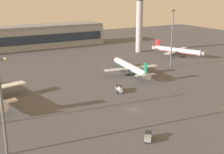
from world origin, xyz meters
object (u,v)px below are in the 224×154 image
(fuel_truck, at_px, (119,89))
(apron_light_west, at_px, (172,35))
(airplane_terminal_side, at_px, (131,68))
(cargo_loader, at_px, (148,137))
(airplane_mid_apron, at_px, (177,50))
(apron_light_east, at_px, (2,101))
(control_tower, at_px, (140,15))

(fuel_truck, height_order, apron_light_west, apron_light_west)
(airplane_terminal_side, distance_m, fuel_truck, 28.03)
(cargo_loader, bearing_deg, apron_light_west, 86.67)
(airplane_mid_apron, bearing_deg, apron_light_east, 7.30)
(control_tower, xyz_separation_m, cargo_loader, (-69.87, -108.14, -23.87))
(fuel_truck, bearing_deg, apron_light_west, 46.18)
(cargo_loader, bearing_deg, apron_light_east, -157.13)
(airplane_terminal_side, xyz_separation_m, cargo_loader, (-33.47, -61.20, -2.40))
(airplane_mid_apron, xyz_separation_m, fuel_truck, (-69.61, -44.33, -2.15))
(apron_light_west, bearing_deg, airplane_mid_apron, 42.95)
(control_tower, height_order, airplane_mid_apron, control_tower)
(airplane_terminal_side, height_order, airplane_mid_apron, airplane_terminal_side)
(airplane_mid_apron, relative_size, cargo_loader, 7.76)
(apron_light_west, height_order, apron_light_east, apron_light_west)
(control_tower, height_order, fuel_truck, control_tower)
(airplane_mid_apron, height_order, apron_light_east, apron_light_east)
(control_tower, height_order, apron_light_east, control_tower)
(airplane_terminal_side, distance_m, airplane_mid_apron, 55.93)
(fuel_truck, distance_m, apron_light_east, 60.32)
(control_tower, distance_m, airplane_terminal_side, 63.16)
(cargo_loader, relative_size, apron_light_east, 0.17)
(cargo_loader, relative_size, apron_light_west, 0.14)
(control_tower, distance_m, fuel_truck, 90.42)
(airplane_mid_apron, height_order, fuel_truck, airplane_mid_apron)
(fuel_truck, xyz_separation_m, apron_light_west, (46.99, 23.28, 16.41))
(control_tower, xyz_separation_m, airplane_terminal_side, (-36.40, -46.94, -21.47))
(cargo_loader, xyz_separation_m, apron_light_east, (-36.66, 11.65, 13.61))
(control_tower, relative_size, airplane_mid_apron, 1.27)
(apron_light_west, bearing_deg, fuel_truck, -153.65)
(cargo_loader, bearing_deg, airplane_terminal_side, 101.83)
(airplane_mid_apron, distance_m, cargo_loader, 119.61)
(cargo_loader, xyz_separation_m, apron_light_west, (61.44, 64.01, 16.59))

